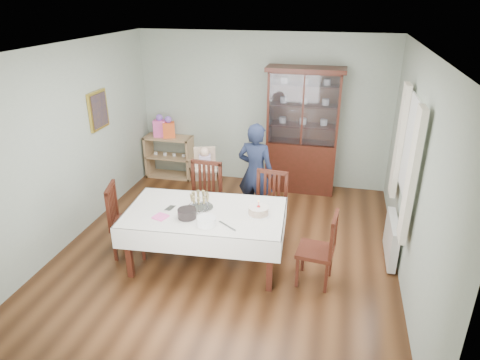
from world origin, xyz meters
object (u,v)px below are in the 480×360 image
(china_cabinet, at_px, (302,129))
(woman, at_px, (256,173))
(chair_end_left, at_px, (130,233))
(chair_end_right, at_px, (316,262))
(gift_bag_orange, at_px, (169,128))
(chair_far_left, at_px, (203,214))
(sideboard, at_px, (170,157))
(birthday_cake, at_px, (258,211))
(champagne_tray, at_px, (200,203))
(gift_bag_pink, at_px, (160,127))
(high_chair, at_px, (206,185))
(dining_table, at_px, (206,237))
(chair_far_right, at_px, (268,223))

(china_cabinet, xyz_separation_m, woman, (-0.57, -1.26, -0.35))
(chair_end_left, xyz_separation_m, chair_end_right, (2.51, -0.08, -0.02))
(woman, bearing_deg, gift_bag_orange, -23.87)
(chair_far_left, bearing_deg, gift_bag_orange, 126.19)
(sideboard, relative_size, birthday_cake, 3.12)
(chair_end_right, xyz_separation_m, champagne_tray, (-1.51, 0.16, 0.54))
(chair_end_left, bearing_deg, gift_bag_orange, -5.74)
(chair_end_left, relative_size, champagne_tray, 3.00)
(chair_far_left, height_order, chair_end_right, chair_far_left)
(birthday_cake, bearing_deg, china_cabinet, 83.80)
(chair_end_left, height_order, gift_bag_pink, gift_bag_pink)
(birthday_cake, distance_m, gift_bag_orange, 3.36)
(chair_far_left, relative_size, champagne_tray, 3.21)
(gift_bag_pink, bearing_deg, chair_far_left, -53.20)
(chair_far_left, bearing_deg, birthday_cake, -31.24)
(chair_end_left, bearing_deg, high_chair, -36.93)
(china_cabinet, height_order, birthday_cake, china_cabinet)
(birthday_cake, relative_size, gift_bag_orange, 0.72)
(chair_end_left, height_order, birthday_cake, chair_end_left)
(dining_table, height_order, chair_end_left, chair_end_left)
(dining_table, distance_m, gift_bag_orange, 3.08)
(woman, height_order, champagne_tray, woman)
(champagne_tray, relative_size, gift_bag_pink, 0.78)
(chair_far_left, xyz_separation_m, gift_bag_pink, (-1.43, 1.91, 0.67))
(chair_end_left, bearing_deg, chair_far_right, -84.14)
(sideboard, height_order, gift_bag_orange, gift_bag_orange)
(chair_far_left, bearing_deg, sideboard, 126.58)
(chair_end_left, height_order, chair_end_right, chair_end_left)
(dining_table, xyz_separation_m, woman, (0.38, 1.35, 0.39))
(gift_bag_pink, bearing_deg, champagne_tray, -57.67)
(chair_far_left, relative_size, gift_bag_pink, 2.52)
(dining_table, distance_m, chair_end_left, 1.09)
(chair_end_left, distance_m, birthday_cake, 1.83)
(chair_end_left, xyz_separation_m, gift_bag_orange, (-0.44, 2.62, 0.68))
(dining_table, xyz_separation_m, gift_bag_pink, (-1.69, 2.61, 0.60))
(woman, bearing_deg, high_chair, -1.24)
(chair_far_left, xyz_separation_m, high_chair, (-0.21, 0.82, 0.09))
(chair_far_right, xyz_separation_m, chair_end_left, (-1.78, -0.69, -0.01))
(birthday_cake, bearing_deg, high_chair, 128.38)
(high_chair, relative_size, gift_bag_pink, 2.45)
(dining_table, relative_size, chair_end_right, 2.20)
(china_cabinet, xyz_separation_m, chair_end_left, (-2.03, -2.61, -0.82))
(chair_far_right, relative_size, gift_bag_pink, 2.41)
(sideboard, xyz_separation_m, chair_far_left, (1.29, -1.93, -0.08))
(china_cabinet, xyz_separation_m, sideboard, (-2.50, 0.02, -0.72))
(chair_far_right, bearing_deg, china_cabinet, 86.82)
(high_chair, relative_size, birthday_cake, 3.64)
(china_cabinet, height_order, gift_bag_pink, china_cabinet)
(birthday_cake, height_order, gift_bag_pink, gift_bag_pink)
(gift_bag_orange, bearing_deg, high_chair, -46.36)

